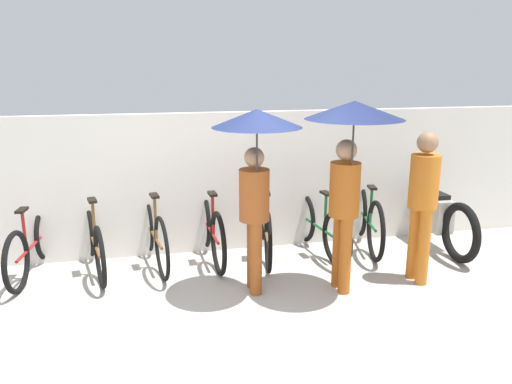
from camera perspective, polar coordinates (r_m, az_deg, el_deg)
ground_plane at (r=4.77m, az=-2.11°, el=-16.00°), size 30.00×30.00×0.00m
back_wall at (r=6.49m, az=-5.68°, el=1.00°), size 13.13×0.12×1.82m
parked_bicycle_0 at (r=6.42m, az=-24.23°, el=-5.51°), size 0.44×1.65×1.05m
parked_bicycle_1 at (r=6.27m, az=-18.03°, el=-5.30°), size 0.53×1.70×1.04m
parked_bicycle_2 at (r=6.27m, az=-11.60°, el=-4.66°), size 0.46×1.72×1.07m
parked_bicycle_3 at (r=6.31m, az=-5.20°, el=-4.27°), size 0.44×1.72×1.07m
parked_bicycle_4 at (r=6.43m, az=1.04°, el=-3.94°), size 0.48×1.78×1.04m
parked_bicycle_5 at (r=6.56m, az=7.17°, el=-3.87°), size 0.44×1.66×0.99m
parked_bicycle_6 at (r=6.86m, az=12.57°, el=-2.99°), size 0.52×1.70×0.97m
pedestrian_leading at (r=5.03m, az=-0.02°, el=4.21°), size 0.90×0.90×1.99m
pedestrian_center at (r=5.13m, az=10.75°, el=5.25°), size 0.99×0.99×2.06m
pedestrian_trailing at (r=5.78m, az=18.54°, el=-0.42°), size 0.32×0.32×1.71m
motorcycle at (r=7.25m, az=19.30°, el=-2.31°), size 0.58×2.15×0.95m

